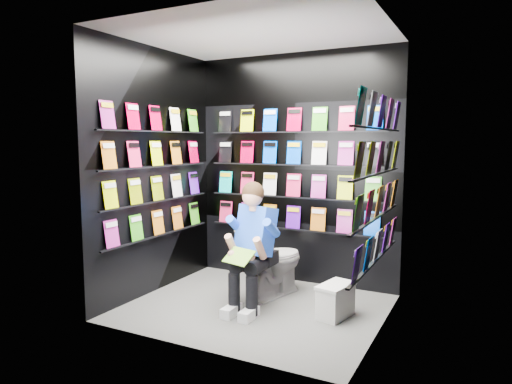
% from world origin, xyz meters
% --- Properties ---
extents(floor, '(2.40, 2.40, 0.00)m').
position_xyz_m(floor, '(0.00, 0.00, 0.00)').
color(floor, '#565653').
rests_on(floor, ground).
extents(ceiling, '(2.40, 2.40, 0.00)m').
position_xyz_m(ceiling, '(0.00, 0.00, 2.60)').
color(ceiling, white).
rests_on(ceiling, floor).
extents(wall_back, '(2.40, 0.04, 2.60)m').
position_xyz_m(wall_back, '(0.00, 1.00, 1.30)').
color(wall_back, black).
rests_on(wall_back, floor).
extents(wall_front, '(2.40, 0.04, 2.60)m').
position_xyz_m(wall_front, '(0.00, -1.00, 1.30)').
color(wall_front, black).
rests_on(wall_front, floor).
extents(wall_left, '(0.04, 2.00, 2.60)m').
position_xyz_m(wall_left, '(-1.20, 0.00, 1.30)').
color(wall_left, black).
rests_on(wall_left, floor).
extents(wall_right, '(0.04, 2.00, 2.60)m').
position_xyz_m(wall_right, '(1.20, 0.00, 1.30)').
color(wall_right, black).
rests_on(wall_right, floor).
extents(comics_back, '(2.10, 0.06, 1.37)m').
position_xyz_m(comics_back, '(0.00, 0.97, 1.31)').
color(comics_back, '#E8235D').
rests_on(comics_back, wall_back).
extents(comics_left, '(0.06, 1.70, 1.37)m').
position_xyz_m(comics_left, '(-1.17, 0.00, 1.31)').
color(comics_left, '#E8235D').
rests_on(comics_left, wall_left).
extents(comics_right, '(0.06, 1.70, 1.37)m').
position_xyz_m(comics_right, '(1.17, 0.00, 1.31)').
color(comics_right, '#E8235D').
rests_on(comics_right, wall_right).
extents(toilet, '(0.60, 0.83, 0.73)m').
position_xyz_m(toilet, '(-0.01, 0.43, 0.37)').
color(toilet, white).
rests_on(toilet, floor).
extents(longbox, '(0.28, 0.41, 0.28)m').
position_xyz_m(longbox, '(0.77, 0.13, 0.14)').
color(longbox, silver).
rests_on(longbox, floor).
extents(longbox_lid, '(0.31, 0.44, 0.03)m').
position_xyz_m(longbox_lid, '(0.77, 0.13, 0.30)').
color(longbox_lid, silver).
rests_on(longbox_lid, longbox).
extents(reader, '(0.65, 0.81, 1.30)m').
position_xyz_m(reader, '(-0.01, 0.05, 0.75)').
color(reader, blue).
rests_on(reader, toilet).
extents(held_comic, '(0.32, 0.24, 0.12)m').
position_xyz_m(held_comic, '(-0.01, -0.30, 0.58)').
color(held_comic, '#2A944F').
rests_on(held_comic, reader).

